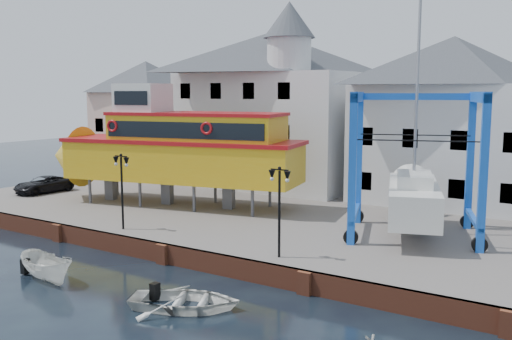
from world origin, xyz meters
The scene contains 13 objects.
ground centered at (0.00, 0.00, 0.00)m, with size 140.00×140.00×0.00m, color black.
hardstanding centered at (0.00, 11.00, 0.50)m, with size 44.00×22.00×1.00m, color #655F59.
quay_wall centered at (0.00, 0.10, 0.50)m, with size 44.00×0.47×1.00m.
building_pink centered at (-18.00, 18.00, 6.15)m, with size 8.00×7.00×10.30m.
building_white_main centered at (-4.87, 18.39, 7.34)m, with size 14.00×8.30×14.00m.
building_white_right centered at (9.00, 19.00, 6.60)m, with size 12.00×8.00×11.20m.
lamp_post_left centered at (-4.00, 1.20, 4.17)m, with size 1.12×0.32×4.20m.
lamp_post_right centered at (6.00, 1.20, 4.17)m, with size 1.12×0.32×4.20m.
tour_boat centered at (-6.72, 7.98, 4.81)m, with size 19.04×8.10×8.07m.
travel_lift centered at (9.61, 9.19, 3.41)m, with size 8.09×9.85×14.47m.
van centered at (-17.55, 6.23, 1.61)m, with size 2.04×4.42×1.23m, color black.
motorboat_a centered at (-2.70, -4.79, 0.00)m, with size 1.39×3.70×1.43m, color white.
motorboat_b centered at (4.78, -4.04, 0.00)m, with size 3.13×4.38×0.91m, color white.
Camera 1 is at (18.84, -20.67, 8.49)m, focal length 40.00 mm.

